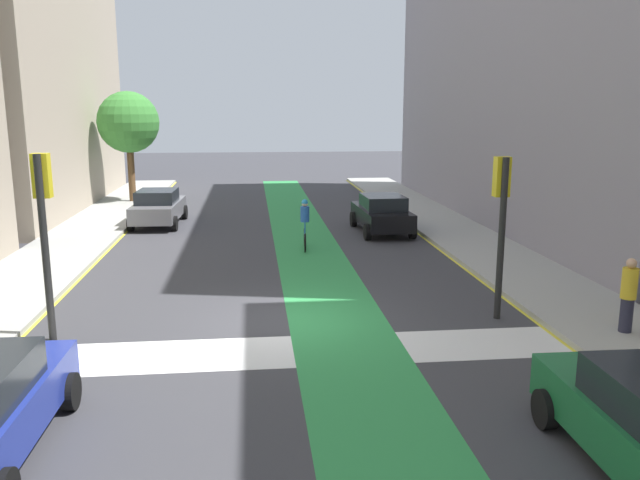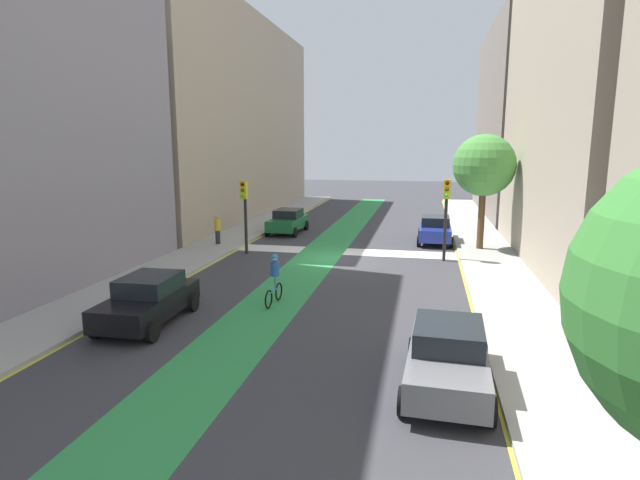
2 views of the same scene
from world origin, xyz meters
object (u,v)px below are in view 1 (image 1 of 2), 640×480
(car_black_right_far, at_px, (382,213))
(car_grey_left_far, at_px, (158,207))
(traffic_signal_near_right, at_px, (501,206))
(pedestrian_sidewalk_right_a, at_px, (628,295))
(traffic_signal_near_left, at_px, (44,211))
(cyclist_in_lane, at_px, (305,223))
(street_tree_far, at_px, (128,123))

(car_black_right_far, relative_size, car_grey_left_far, 0.99)
(car_grey_left_far, bearing_deg, traffic_signal_near_right, -53.74)
(traffic_signal_near_right, distance_m, pedestrian_sidewalk_right_a, 3.40)
(traffic_signal_near_left, xyz_separation_m, car_black_right_far, (9.76, 11.33, -2.09))
(traffic_signal_near_left, distance_m, cyclist_in_lane, 10.75)
(car_black_right_far, relative_size, street_tree_far, 0.74)
(traffic_signal_near_left, relative_size, pedestrian_sidewalk_right_a, 2.44)
(traffic_signal_near_right, relative_size, car_grey_left_far, 0.92)
(cyclist_in_lane, xyz_separation_m, street_tree_far, (-8.25, 12.28, 3.32))
(car_black_right_far, distance_m, street_tree_far, 15.40)
(car_grey_left_far, bearing_deg, pedestrian_sidewalk_right_a, -51.31)
(traffic_signal_near_left, distance_m, street_tree_far, 20.88)
(traffic_signal_near_left, relative_size, cyclist_in_lane, 2.22)
(street_tree_far, bearing_deg, traffic_signal_near_right, -58.87)
(car_grey_left_far, distance_m, cyclist_in_lane, 8.17)
(traffic_signal_near_left, xyz_separation_m, car_grey_left_far, (0.37, 14.05, -2.09))
(cyclist_in_lane, bearing_deg, car_black_right_far, 39.97)
(traffic_signal_near_left, bearing_deg, car_black_right_far, 49.26)
(traffic_signal_near_right, xyz_separation_m, traffic_signal_near_left, (-10.37, -0.41, 0.12))
(traffic_signal_near_right, relative_size, traffic_signal_near_left, 0.95)
(traffic_signal_near_right, height_order, traffic_signal_near_left, traffic_signal_near_left)
(traffic_signal_near_left, xyz_separation_m, street_tree_far, (-1.91, 20.75, 1.40))
(traffic_signal_near_left, bearing_deg, cyclist_in_lane, 53.18)
(street_tree_far, bearing_deg, car_black_right_far, -38.88)
(traffic_signal_near_right, distance_m, car_black_right_far, 11.11)
(traffic_signal_near_right, relative_size, cyclist_in_lane, 2.12)
(traffic_signal_near_left, bearing_deg, traffic_signal_near_right, 2.27)
(car_black_right_far, relative_size, pedestrian_sidewalk_right_a, 2.52)
(traffic_signal_near_left, relative_size, car_black_right_far, 0.97)
(street_tree_far, bearing_deg, cyclist_in_lane, -56.11)
(car_black_right_far, bearing_deg, cyclist_in_lane, -140.03)
(pedestrian_sidewalk_right_a, height_order, street_tree_far, street_tree_far)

